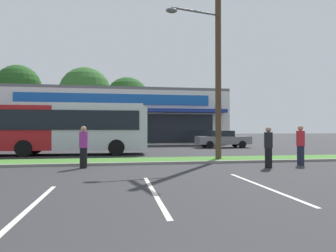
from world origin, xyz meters
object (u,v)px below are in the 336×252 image
city_bus (46,127)px  pedestrian_by_pole (84,147)px  utility_pole (216,52)px  pedestrian_far (301,145)px  car_0 (222,139)px  pedestrian_near_bench (268,147)px

city_bus → pedestrian_by_pole: size_ratio=7.29×
utility_pole → pedestrian_by_pole: size_ratio=5.94×
utility_pole → city_bus: size_ratio=0.81×
utility_pole → city_bus: bearing=150.5°
utility_pole → pedestrian_by_pole: 8.08m
pedestrian_far → car_0: bearing=-163.2°
utility_pole → city_bus: (-9.42, 5.34, -3.78)m
utility_pole → pedestrian_near_bench: size_ratio=6.04×
city_bus → pedestrian_near_bench: 13.60m
car_0 → pedestrian_far: pedestrian_far is taller
utility_pole → car_0: utility_pole is taller
city_bus → pedestrian_by_pole: 7.85m
car_0 → city_bus: bearing=-157.2°
car_0 → pedestrian_near_bench: pedestrian_near_bench is taller
pedestrian_by_pole → car_0: bearing=24.2°
city_bus → pedestrian_far: bearing=-30.5°
city_bus → pedestrian_by_pole: bearing=-65.8°
car_0 → pedestrian_far: bearing=-94.7°
car_0 → pedestrian_far: (-1.11, -13.46, 0.12)m
pedestrian_by_pole → pedestrian_far: size_ratio=0.98×
city_bus → car_0: city_bus is taller
pedestrian_near_bench → pedestrian_far: 2.00m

